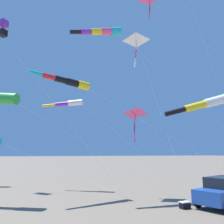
% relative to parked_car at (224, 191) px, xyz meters
% --- Properties ---
extents(parked_car, '(4.63, 2.90, 1.85)m').
position_rel_parked_car_xyz_m(parked_car, '(0.00, 0.00, 0.00)').
color(parked_car, '#1E479E').
rests_on(parked_car, ground_plane).
extents(cooler_box, '(0.62, 0.42, 0.42)m').
position_rel_parked_car_xyz_m(cooler_box, '(2.72, -0.61, -0.74)').
color(cooler_box, black).
rests_on(cooler_box, ground_plane).
extents(kite_windsock_green_low_center, '(10.40, 10.22, 8.87)m').
position_rel_parked_car_xyz_m(kite_windsock_green_low_center, '(7.90, -11.54, 7.54)').
color(kite_windsock_green_low_center, white).
rests_on(kite_windsock_green_low_center, ground_plane).
extents(kite_delta_yellow_midlevel, '(2.42, 8.19, 15.14)m').
position_rel_parked_car_xyz_m(kite_delta_yellow_midlevel, '(2.14, -7.24, 13.67)').
color(kite_delta_yellow_midlevel, white).
rests_on(kite_delta_yellow_midlevel, ground_plane).
extents(kite_delta_rainbow_low_near, '(5.90, 4.39, 7.15)m').
position_rel_parked_car_xyz_m(kite_delta_rainbow_low_near, '(3.56, -5.23, 5.73)').
color(kite_delta_rainbow_low_near, '#EF4C93').
rests_on(kite_delta_rainbow_low_near, ground_plane).
extents(kite_windsock_long_streamer_left, '(9.52, 5.98, 8.55)m').
position_rel_parked_car_xyz_m(kite_windsock_long_streamer_left, '(-1.89, -1.54, 6.58)').
color(kite_windsock_long_streamer_left, '#1EB7C6').
rests_on(kite_windsock_long_streamer_left, ground_plane).
extents(kite_box_magenta_far_left, '(10.30, 12.55, 18.39)m').
position_rel_parked_car_xyz_m(kite_box_magenta_far_left, '(14.87, -15.23, 16.45)').
color(kite_box_magenta_far_left, purple).
rests_on(kite_box_magenta_far_left, ground_plane).
extents(kite_windsock_long_streamer_right, '(13.58, 8.96, 14.81)m').
position_rel_parked_car_xyz_m(kite_windsock_long_streamer_right, '(6.17, -6.06, 13.14)').
color(kite_windsock_long_streamer_right, '#1EB7C6').
rests_on(kite_windsock_long_streamer_right, ground_plane).
extents(kite_windsock_purple_drifting, '(14.90, 10.33, 9.75)m').
position_rel_parked_car_xyz_m(kite_windsock_purple_drifting, '(8.87, -7.01, 8.40)').
color(kite_windsock_purple_drifting, yellow).
rests_on(kite_windsock_purple_drifting, ground_plane).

